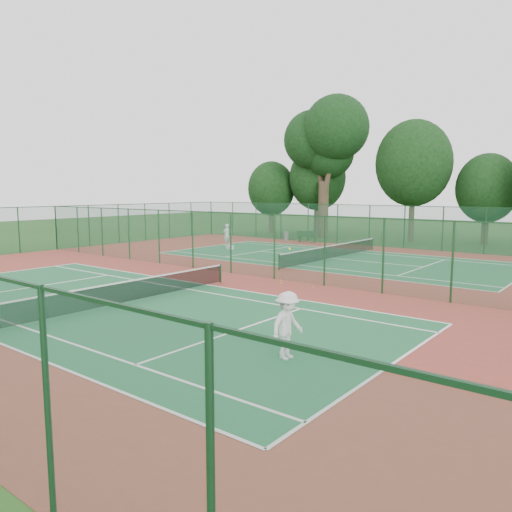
# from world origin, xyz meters

# --- Properties ---
(ground) EXTENTS (120.00, 120.00, 0.00)m
(ground) POSITION_xyz_m (0.00, 0.00, 0.00)
(ground) COLOR #214816
(ground) RESTS_ON ground
(red_pad) EXTENTS (40.00, 36.00, 0.01)m
(red_pad) POSITION_xyz_m (0.00, 0.00, 0.01)
(red_pad) COLOR maroon
(red_pad) RESTS_ON ground
(court_near) EXTENTS (23.77, 10.97, 0.01)m
(court_near) POSITION_xyz_m (0.00, -9.00, 0.01)
(court_near) COLOR #1D5E36
(court_near) RESTS_ON red_pad
(court_far) EXTENTS (23.77, 10.97, 0.01)m
(court_far) POSITION_xyz_m (0.00, 9.00, 0.01)
(court_far) COLOR #1F6337
(court_far) RESTS_ON red_pad
(fence_north) EXTENTS (40.00, 0.09, 3.50)m
(fence_north) POSITION_xyz_m (0.00, 18.00, 1.76)
(fence_north) COLOR #1C5438
(fence_north) RESTS_ON ground
(fence_west) EXTENTS (0.09, 36.00, 3.50)m
(fence_west) POSITION_xyz_m (-20.00, 0.00, 1.76)
(fence_west) COLOR #194B2D
(fence_west) RESTS_ON ground
(fence_divider) EXTENTS (40.00, 0.09, 3.50)m
(fence_divider) POSITION_xyz_m (0.00, 0.00, 1.76)
(fence_divider) COLOR #194C2E
(fence_divider) RESTS_ON ground
(tennis_net_near) EXTENTS (0.10, 12.90, 0.97)m
(tennis_net_near) POSITION_xyz_m (0.00, -9.00, 0.54)
(tennis_net_near) COLOR #133419
(tennis_net_near) RESTS_ON ground
(tennis_net_far) EXTENTS (0.10, 12.90, 0.97)m
(tennis_net_far) POSITION_xyz_m (0.00, 9.00, 0.54)
(tennis_net_far) COLOR #153B1E
(tennis_net_far) RESTS_ON ground
(player_near) EXTENTS (0.78, 1.28, 1.93)m
(player_near) POSITION_xyz_m (9.36, -10.12, 0.98)
(player_near) COLOR silver
(player_near) RESTS_ON court_near
(player_far) EXTENTS (0.52, 0.72, 1.84)m
(player_far) POSITION_xyz_m (-11.27, 10.64, 0.94)
(player_far) COLOR silver
(player_far) RESTS_ON court_far
(trash_bin) EXTENTS (0.54, 0.54, 0.83)m
(trash_bin) POSITION_xyz_m (-9.58, 17.23, 0.42)
(trash_bin) COLOR gray
(trash_bin) RESTS_ON red_pad
(bench) EXTENTS (1.78, 0.99, 1.05)m
(bench) POSITION_xyz_m (-7.11, 16.87, 0.55)
(bench) COLOR #133618
(bench) RESTS_ON red_pad
(kit_bag) EXTENTS (0.85, 0.54, 0.30)m
(kit_bag) POSITION_xyz_m (-9.26, 8.75, 0.16)
(kit_bag) COLOR silver
(kit_bag) RESTS_ON red_pad
(stray_ball_a) EXTENTS (0.07, 0.07, 0.07)m
(stray_ball_a) POSITION_xyz_m (4.49, -0.83, 0.04)
(stray_ball_a) COLOR #D1DE33
(stray_ball_a) RESTS_ON red_pad
(stray_ball_b) EXTENTS (0.07, 0.07, 0.07)m
(stray_ball_b) POSITION_xyz_m (2.65, -0.92, 0.05)
(stray_ball_b) COLOR #C8EB36
(stray_ball_b) RESTS_ON red_pad
(stray_ball_c) EXTENTS (0.07, 0.07, 0.07)m
(stray_ball_c) POSITION_xyz_m (2.19, -0.29, 0.04)
(stray_ball_c) COLOR gold
(stray_ball_c) RESTS_ON red_pad
(big_tree) EXTENTS (9.04, 6.62, 13.88)m
(big_tree) POSITION_xyz_m (-8.61, 22.63, 9.83)
(big_tree) COLOR #3D2E21
(big_tree) RESTS_ON ground
(evergreen_row) EXTENTS (39.00, 5.00, 12.00)m
(evergreen_row) POSITION_xyz_m (0.50, 24.25, 0.00)
(evergreen_row) COLOR black
(evergreen_row) RESTS_ON ground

